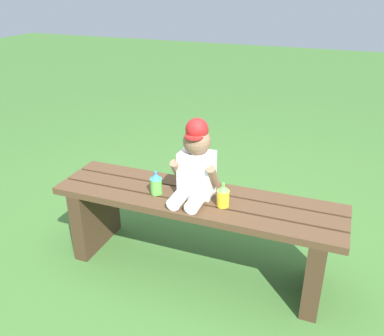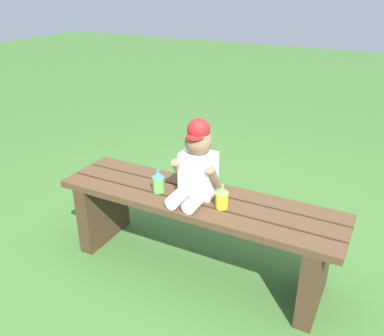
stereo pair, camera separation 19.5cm
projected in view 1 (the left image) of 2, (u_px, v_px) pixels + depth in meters
ground_plane at (196, 266)px, 2.25m from camera, size 16.00×16.00×0.00m
park_bench at (196, 220)px, 2.13m from camera, size 1.48×0.38×0.44m
child_figure at (195, 164)px, 2.00m from camera, size 0.23×0.27×0.40m
sippy_cup_left at (156, 183)px, 2.07m from camera, size 0.06×0.06×0.12m
sippy_cup_right at (223, 195)px, 1.95m from camera, size 0.06×0.06×0.12m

